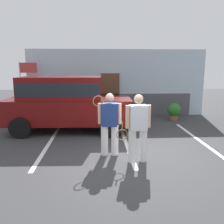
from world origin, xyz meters
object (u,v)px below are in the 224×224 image
at_px(tennis_player_woman, 138,128).
at_px(flag_pole, 25,79).
at_px(parked_suv, 66,101).
at_px(potted_plant_by_porch, 174,111).
at_px(tennis_player_man, 110,123).

height_order(tennis_player_woman, flag_pole, flag_pole).
relative_size(parked_suv, potted_plant_by_porch, 5.92).
height_order(parked_suv, tennis_player_woman, parked_suv).
bearing_deg(tennis_player_man, tennis_player_woman, 146.90).
distance_m(tennis_player_woman, potted_plant_by_porch, 5.31).
bearing_deg(parked_suv, tennis_player_woman, -53.62).
bearing_deg(tennis_player_woman, flag_pole, -56.48).
bearing_deg(tennis_player_woman, potted_plant_by_porch, -123.02).
bearing_deg(tennis_player_man, parked_suv, -56.84).
bearing_deg(potted_plant_by_porch, tennis_player_woman, -117.76).
xyz_separation_m(parked_suv, tennis_player_man, (1.50, -2.66, -0.25)).
height_order(parked_suv, flag_pole, flag_pole).
xyz_separation_m(tennis_player_man, potted_plant_by_porch, (3.15, 4.16, -0.46)).
xyz_separation_m(parked_suv, tennis_player_woman, (2.18, -3.17, -0.25)).
height_order(tennis_player_man, tennis_player_woman, tennis_player_woman).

